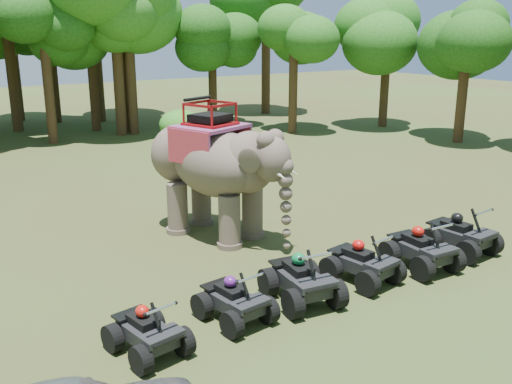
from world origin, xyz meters
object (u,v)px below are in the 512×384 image
atv_1 (234,295)px  elephant (214,169)px  atv_0 (147,325)px  atv_2 (302,273)px  atv_3 (363,257)px  atv_4 (422,244)px  atv_5 (461,229)px

atv_1 → elephant: bearing=58.3°
atv_0 → atv_1: 2.01m
atv_2 → atv_3: size_ratio=1.07×
atv_4 → atv_2: bearing=-179.7°
atv_0 → elephant: bearing=40.1°
atv_1 → atv_4: atv_4 is taller
atv_1 → atv_3: 3.54m
atv_2 → atv_3: 1.85m
atv_0 → atv_2: 3.69m
atv_0 → atv_2: (3.69, 0.08, 0.10)m
atv_3 → atv_1: bearing=170.7°
atv_3 → atv_4: size_ratio=0.95×
atv_1 → atv_2: (1.69, -0.08, 0.09)m
atv_1 → atv_5: (7.05, -0.19, 0.09)m
atv_1 → atv_2: atv_2 is taller
atv_1 → atv_4: (5.33, -0.31, 0.08)m
atv_0 → atv_2: size_ratio=0.85×
atv_3 → atv_5: size_ratio=0.94×
elephant → atv_0: bearing=-150.2°
atv_2 → atv_5: bearing=7.3°
atv_2 → atv_3: atv_2 is taller
elephant → atv_0: 6.63m
atv_4 → atv_5: size_ratio=0.99×
atv_5 → atv_2: bearing=175.2°
atv_1 → atv_5: atv_5 is taller
atv_1 → atv_5: bearing=-7.9°
elephant → atv_0: size_ratio=3.09×
elephant → atv_0: elephant is taller
elephant → atv_4: bearing=-77.8°
elephant → atv_1: elephant is taller
atv_2 → atv_5: 5.36m
atv_2 → elephant: bearing=91.9°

